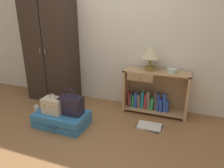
# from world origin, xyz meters

# --- Properties ---
(ground_plane) EXTENTS (9.00, 9.00, 0.00)m
(ground_plane) POSITION_xyz_m (0.00, 0.00, 0.00)
(ground_plane) COLOR olive
(back_wall) EXTENTS (6.40, 0.10, 2.60)m
(back_wall) POSITION_xyz_m (0.00, 1.50, 1.30)
(back_wall) COLOR silver
(back_wall) RESTS_ON ground_plane
(wardrobe) EXTENTS (0.89, 0.47, 1.88)m
(wardrobe) POSITION_xyz_m (-1.14, 1.20, 0.94)
(wardrobe) COLOR #33261E
(wardrobe) RESTS_ON ground_plane
(bookshelf) EXTENTS (1.01, 0.35, 0.71)m
(bookshelf) POSITION_xyz_m (0.71, 1.27, 0.33)
(bookshelf) COLOR tan
(bookshelf) RESTS_ON ground_plane
(table_lamp) EXTENTS (0.30, 0.30, 0.39)m
(table_lamp) POSITION_xyz_m (0.63, 1.28, 0.98)
(table_lamp) COLOR olive
(table_lamp) RESTS_ON bookshelf
(bowl) EXTENTS (0.15, 0.15, 0.06)m
(bowl) POSITION_xyz_m (0.96, 1.25, 0.74)
(bowl) COLOR silver
(bowl) RESTS_ON bookshelf
(suitcase_large) EXTENTS (0.75, 0.48, 0.20)m
(suitcase_large) POSITION_xyz_m (-0.45, 0.38, 0.10)
(suitcase_large) COLOR teal
(suitcase_large) RESTS_ON ground_plane
(train_case) EXTENTS (0.29, 0.20, 0.29)m
(train_case) POSITION_xyz_m (-0.55, 0.34, 0.32)
(train_case) COLOR beige
(train_case) RESTS_ON suitcase_large
(handbag) EXTENTS (0.32, 0.20, 0.37)m
(handbag) POSITION_xyz_m (-0.29, 0.41, 0.34)
(handbag) COLOR #231E2D
(handbag) RESTS_ON suitcase_large
(bottle) EXTENTS (0.07, 0.07, 0.21)m
(bottle) POSITION_xyz_m (-0.95, 0.44, 0.10)
(bottle) COLOR white
(bottle) RESTS_ON ground_plane
(open_book_on_floor) EXTENTS (0.39, 0.30, 0.02)m
(open_book_on_floor) POSITION_xyz_m (0.76, 0.78, 0.01)
(open_book_on_floor) COLOR white
(open_book_on_floor) RESTS_ON ground_plane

